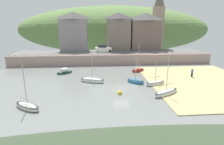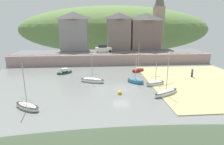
% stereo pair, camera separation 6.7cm
% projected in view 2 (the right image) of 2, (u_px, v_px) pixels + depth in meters
% --- Properties ---
extents(ground, '(48.00, 41.00, 0.61)m').
position_uv_depth(ground, '(146.00, 119.00, 18.99)').
color(ground, slate).
extents(quay_seawall, '(48.00, 9.40, 2.40)m').
position_uv_depth(quay_seawall, '(112.00, 58.00, 44.59)').
color(quay_seawall, '#A28781').
rests_on(quay_seawall, ground).
extents(hillside_backdrop, '(80.00, 44.00, 19.35)m').
position_uv_depth(hillside_backdrop, '(115.00, 29.00, 79.75)').
color(hillside_backdrop, '#5D7E42').
rests_on(hillside_backdrop, ground).
extents(waterfront_building_left, '(7.48, 4.62, 10.11)m').
position_uv_depth(waterfront_building_left, '(74.00, 31.00, 49.61)').
color(waterfront_building_left, gray).
rests_on(waterfront_building_left, ground).
extents(waterfront_building_centre, '(6.39, 5.66, 9.96)m').
position_uv_depth(waterfront_building_centre, '(119.00, 31.00, 50.57)').
color(waterfront_building_centre, slate).
rests_on(waterfront_building_centre, ground).
extents(waterfront_building_right, '(8.28, 5.12, 9.85)m').
position_uv_depth(waterfront_building_right, '(145.00, 31.00, 51.16)').
color(waterfront_building_right, '#725F59').
rests_on(waterfront_building_right, ground).
extents(church_with_spire, '(3.00, 3.00, 17.65)m').
position_uv_depth(church_with_spire, '(159.00, 16.00, 54.30)').
color(church_with_spire, gray).
rests_on(church_with_spire, ground).
extents(sailboat_far_left, '(2.99, 2.71, 4.48)m').
position_uv_depth(sailboat_far_left, '(135.00, 81.00, 30.64)').
color(sailboat_far_left, teal).
rests_on(sailboat_far_left, ground).
extents(sailboat_tall_mast, '(3.84, 3.19, 5.70)m').
position_uv_depth(sailboat_tall_mast, '(27.00, 106.00, 21.54)').
color(sailboat_tall_mast, silver).
rests_on(sailboat_tall_mast, ground).
extents(rowboat_small_beached, '(4.42, 3.09, 5.45)m').
position_uv_depth(rowboat_small_beached, '(166.00, 93.00, 25.59)').
color(rowboat_small_beached, white).
rests_on(rowboat_small_beached, ground).
extents(sailboat_nearest_shore, '(3.41, 2.88, 1.16)m').
position_uv_depth(sailboat_nearest_shore, '(65.00, 72.00, 36.43)').
color(sailboat_nearest_shore, '#20573D').
rests_on(sailboat_nearest_shore, ground).
extents(motorboat_with_cabin, '(3.20, 2.61, 6.04)m').
position_uv_depth(motorboat_with_cabin, '(138.00, 70.00, 37.80)').
color(motorboat_with_cabin, maroon).
rests_on(motorboat_with_cabin, ground).
extents(fishing_boat_green, '(4.43, 2.66, 5.06)m').
position_uv_depth(fishing_boat_green, '(92.00, 80.00, 31.08)').
color(fishing_boat_green, white).
rests_on(fishing_boat_green, ground).
extents(sailboat_white_hull, '(3.56, 2.05, 4.03)m').
position_uv_depth(sailboat_white_hull, '(155.00, 83.00, 29.60)').
color(sailboat_white_hull, silver).
rests_on(sailboat_white_hull, ground).
extents(parked_car_near_slipway, '(4.16, 1.86, 1.95)m').
position_uv_depth(parked_car_near_slipway, '(103.00, 49.00, 47.03)').
color(parked_car_near_slipway, white).
rests_on(parked_car_near_slipway, ground).
extents(person_on_slipway, '(0.34, 0.34, 1.62)m').
position_uv_depth(person_on_slipway, '(192.00, 72.00, 33.54)').
color(person_on_slipway, '#282833').
rests_on(person_on_slipway, ground).
extents(mooring_buoy, '(0.63, 0.63, 0.63)m').
position_uv_depth(mooring_buoy, '(120.00, 93.00, 25.90)').
color(mooring_buoy, yellow).
rests_on(mooring_buoy, ground).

